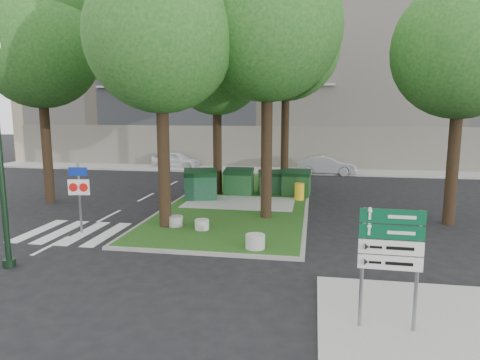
% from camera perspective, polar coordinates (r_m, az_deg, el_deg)
% --- Properties ---
extents(ground, '(120.00, 120.00, 0.00)m').
position_cam_1_polar(ground, '(13.42, -7.39, -9.65)').
color(ground, black).
rests_on(ground, ground).
extents(median_island, '(6.00, 16.00, 0.12)m').
position_cam_1_polar(median_island, '(20.83, 0.44, -2.61)').
color(median_island, '#184212').
rests_on(median_island, ground).
extents(median_kerb, '(6.30, 16.30, 0.10)m').
position_cam_1_polar(median_kerb, '(20.83, 0.44, -2.63)').
color(median_kerb, gray).
rests_on(median_kerb, ground).
extents(sidewalk_corner, '(5.00, 4.00, 0.12)m').
position_cam_1_polar(sidewalk_corner, '(9.97, 25.49, -17.02)').
color(sidewalk_corner, '#999993').
rests_on(sidewalk_corner, ground).
extents(building_sidewalk, '(42.00, 3.00, 0.12)m').
position_cam_1_polar(building_sidewalk, '(31.15, 2.70, 1.32)').
color(building_sidewalk, '#999993').
rests_on(building_sidewalk, ground).
extents(zebra_crossing, '(5.00, 3.00, 0.01)m').
position_cam_1_polar(zebra_crossing, '(16.17, -18.67, -6.77)').
color(zebra_crossing, silver).
rests_on(zebra_crossing, ground).
extents(apartment_building, '(41.00, 12.00, 16.00)m').
position_cam_1_polar(apartment_building, '(38.48, 4.23, 14.65)').
color(apartment_building, tan).
rests_on(apartment_building, ground).
extents(tree_median_near_left, '(5.20, 5.20, 10.53)m').
position_cam_1_polar(tree_median_near_left, '(15.87, -10.25, 19.95)').
color(tree_median_near_left, black).
rests_on(tree_median_near_left, ground).
extents(tree_median_near_right, '(5.60, 5.60, 11.46)m').
position_cam_1_polar(tree_median_near_right, '(17.16, 4.08, 21.51)').
color(tree_median_near_right, black).
rests_on(tree_median_near_right, ground).
extents(tree_median_mid, '(4.80, 4.80, 9.99)m').
position_cam_1_polar(tree_median_mid, '(21.86, -2.86, 16.17)').
color(tree_median_mid, black).
rests_on(tree_median_mid, ground).
extents(tree_median_far, '(5.80, 5.80, 11.93)m').
position_cam_1_polar(tree_median_far, '(24.55, 6.45, 18.51)').
color(tree_median_far, black).
rests_on(tree_median_far, ground).
extents(tree_street_left, '(5.40, 5.40, 11.00)m').
position_cam_1_polar(tree_street_left, '(22.17, -24.98, 17.01)').
color(tree_street_left, black).
rests_on(tree_street_left, ground).
extents(tree_street_right, '(5.00, 5.00, 10.06)m').
position_cam_1_polar(tree_street_right, '(18.16, 27.81, 16.61)').
color(tree_street_right, black).
rests_on(tree_street_right, ground).
extents(dumpster_a, '(1.81, 1.48, 1.46)m').
position_cam_1_polar(dumpster_a, '(20.62, -5.28, -0.62)').
color(dumpster_a, '#103B23').
rests_on(dumpster_a, median_island).
extents(dumpster_b, '(1.45, 1.02, 1.34)m').
position_cam_1_polar(dumpster_b, '(21.71, -0.18, -0.23)').
color(dumpster_b, '#124019').
rests_on(dumpster_b, median_island).
extents(dumpster_c, '(1.43, 1.13, 1.19)m').
position_cam_1_polar(dumpster_c, '(22.01, 4.16, -0.32)').
color(dumpster_c, '#103618').
rests_on(dumpster_c, median_island).
extents(dumpster_d, '(1.48, 1.11, 1.30)m').
position_cam_1_polar(dumpster_d, '(21.62, 7.51, -0.40)').
color(dumpster_d, '#133F14').
rests_on(dumpster_d, median_island).
extents(bollard_left, '(0.53, 0.53, 0.38)m').
position_cam_1_polar(bollard_left, '(15.98, -8.54, -5.45)').
color(bollard_left, '#969591').
rests_on(bollard_left, median_island).
extents(bollard_right, '(0.60, 0.60, 0.43)m').
position_cam_1_polar(bollard_right, '(13.34, 2.04, -8.18)').
color(bollard_right, '#A8A9A4').
rests_on(bollard_right, median_island).
extents(bollard_mid, '(0.51, 0.51, 0.36)m').
position_cam_1_polar(bollard_mid, '(15.44, -5.10, -5.93)').
color(bollard_mid, '#AAA9A4').
rests_on(bollard_mid, median_island).
extents(litter_bin, '(0.46, 0.46, 0.80)m').
position_cam_1_polar(litter_bin, '(20.58, 7.93, -1.53)').
color(litter_bin, gold).
rests_on(litter_bin, median_island).
extents(traffic_sign_pole, '(0.76, 0.15, 2.53)m').
position_cam_1_polar(traffic_sign_pole, '(16.09, -20.65, -1.06)').
color(traffic_sign_pole, slate).
rests_on(traffic_sign_pole, ground).
extents(directional_sign, '(1.19, 0.10, 2.38)m').
position_cam_1_polar(directional_sign, '(8.71, 19.42, -8.81)').
color(directional_sign, slate).
rests_on(directional_sign, sidewalk_corner).
extents(car_white, '(3.87, 1.92, 1.27)m').
position_cam_1_polar(car_white, '(33.23, -8.55, 2.72)').
color(car_white, silver).
rests_on(car_white, ground).
extents(car_silver, '(4.02, 1.50, 1.31)m').
position_cam_1_polar(car_silver, '(29.78, 11.37, 1.94)').
color(car_silver, '#9D9EA5').
rests_on(car_silver, ground).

